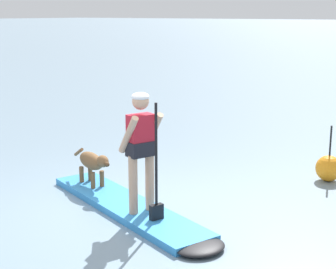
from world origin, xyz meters
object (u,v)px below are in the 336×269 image
person_paddler (142,144)px  marker_buoy (329,168)px  dog (93,162)px  paddleboard (135,211)px

person_paddler → marker_buoy: (1.45, 3.09, -0.81)m
marker_buoy → dog: bearing=-136.3°
marker_buoy → paddleboard: bearing=-118.2°
paddleboard → person_paddler: (0.18, -0.06, 0.98)m
person_paddler → marker_buoy: person_paddler is taller
dog → marker_buoy: 3.84m
person_paddler → paddleboard: bearing=161.6°
dog → marker_buoy: bearing=43.7°
person_paddler → dog: size_ratio=1.52×
person_paddler → marker_buoy: size_ratio=1.74×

